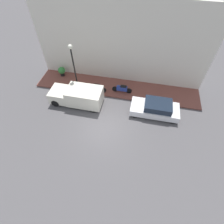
{
  "coord_description": "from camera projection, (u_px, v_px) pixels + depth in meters",
  "views": [
    {
      "loc": [
        -8.02,
        -2.25,
        11.59
      ],
      "look_at": [
        1.23,
        -0.31,
        0.6
      ],
      "focal_mm": 28.0,
      "sensor_mm": 36.0,
      "label": 1
    }
  ],
  "objects": [
    {
      "name": "streetlamp",
      "position": [
        73.0,
        60.0,
        14.66
      ],
      "size": [
        0.38,
        0.38,
        4.59
      ],
      "color": "black",
      "rests_on": "sidewalk"
    },
    {
      "name": "scooter_silver",
      "position": [
        96.0,
        88.0,
        16.52
      ],
      "size": [
        0.3,
        2.09,
        0.83
      ],
      "color": "#B7B7BF",
      "rests_on": "sidewalk"
    },
    {
      "name": "ground_plane",
      "position": [
        105.0,
        127.0,
        14.21
      ],
      "size": [
        60.0,
        60.0,
        0.0
      ],
      "primitive_type": "plane",
      "color": "#514F51"
    },
    {
      "name": "building_facade",
      "position": [
        121.0,
        45.0,
        15.4
      ],
      "size": [
        0.3,
        15.79,
        7.61
      ],
      "color": "silver",
      "rests_on": "ground_plane"
    },
    {
      "name": "motorcycle_blue",
      "position": [
        122.0,
        89.0,
        16.44
      ],
      "size": [
        0.3,
        1.88,
        0.8
      ],
      "color": "navy",
      "rests_on": "sidewalk"
    },
    {
      "name": "sidewalk",
      "position": [
        117.0,
        88.0,
        17.27
      ],
      "size": [
        2.7,
        15.79,
        0.13
      ],
      "color": "brown",
      "rests_on": "ground_plane"
    },
    {
      "name": "potted_plant",
      "position": [
        62.0,
        71.0,
        18.04
      ],
      "size": [
        0.72,
        0.72,
        0.98
      ],
      "color": "black",
      "rests_on": "sidewalk"
    },
    {
      "name": "parked_car",
      "position": [
        155.0,
        108.0,
        14.75
      ],
      "size": [
        1.82,
        4.04,
        1.29
      ],
      "color": "silver",
      "rests_on": "ground_plane"
    },
    {
      "name": "delivery_van",
      "position": [
        77.0,
        96.0,
        15.41
      ],
      "size": [
        1.88,
        4.65,
        1.64
      ],
      "color": "silver",
      "rests_on": "ground_plane"
    }
  ]
}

